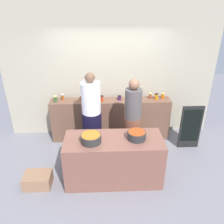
{
  "coord_description": "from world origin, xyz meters",
  "views": [
    {
      "loc": [
        -0.17,
        -3.54,
        3.0
      ],
      "look_at": [
        0.0,
        0.35,
        1.05
      ],
      "focal_mm": 36.37,
      "sensor_mm": 36.0,
      "label": 1
    }
  ],
  "objects_px": {
    "cooking_pot_left": "(91,138)",
    "bread_crate": "(38,180)",
    "preserve_jar_1": "(63,97)",
    "cook_in_cap": "(132,124)",
    "preserve_jar_6": "(119,98)",
    "preserve_jar_8": "(150,96)",
    "preserve_jar_4": "(97,97)",
    "preserve_jar_10": "(163,96)",
    "preserve_jar_2": "(82,97)",
    "chalkboard_sign": "(191,127)",
    "preserve_jar_9": "(156,97)",
    "preserve_jar_7": "(137,98)",
    "preserve_jar_0": "(55,99)",
    "cooking_pot_center": "(137,135)",
    "preserve_jar_5": "(101,98)",
    "cook_with_tongs": "(92,121)",
    "preserve_jar_3": "(88,99)"
  },
  "relations": [
    {
      "from": "cooking_pot_center",
      "to": "preserve_jar_5",
      "type": "bearing_deg",
      "value": 113.44
    },
    {
      "from": "preserve_jar_2",
      "to": "cook_in_cap",
      "type": "height_order",
      "value": "cook_in_cap"
    },
    {
      "from": "cooking_pot_center",
      "to": "bread_crate",
      "type": "bearing_deg",
      "value": -175.85
    },
    {
      "from": "preserve_jar_3",
      "to": "preserve_jar_10",
      "type": "bearing_deg",
      "value": 2.42
    },
    {
      "from": "preserve_jar_0",
      "to": "bread_crate",
      "type": "xyz_separation_m",
      "value": [
        -0.15,
        -1.49,
        -0.92
      ]
    },
    {
      "from": "preserve_jar_1",
      "to": "cook_in_cap",
      "type": "relative_size",
      "value": 0.08
    },
    {
      "from": "preserve_jar_8",
      "to": "cooking_pot_center",
      "type": "bearing_deg",
      "value": -109.36
    },
    {
      "from": "preserve_jar_10",
      "to": "cook_in_cap",
      "type": "height_order",
      "value": "cook_in_cap"
    },
    {
      "from": "preserve_jar_6",
      "to": "cooking_pot_left",
      "type": "xyz_separation_m",
      "value": [
        -0.58,
        -1.47,
        -0.1
      ]
    },
    {
      "from": "cooking_pot_left",
      "to": "preserve_jar_4",
      "type": "bearing_deg",
      "value": 86.9
    },
    {
      "from": "preserve_jar_4",
      "to": "preserve_jar_5",
      "type": "distance_m",
      "value": 0.11
    },
    {
      "from": "preserve_jar_6",
      "to": "cook_with_tongs",
      "type": "relative_size",
      "value": 0.06
    },
    {
      "from": "preserve_jar_10",
      "to": "cook_with_tongs",
      "type": "bearing_deg",
      "value": -156.18
    },
    {
      "from": "cooking_pot_left",
      "to": "bread_crate",
      "type": "relative_size",
      "value": 0.72
    },
    {
      "from": "cook_with_tongs",
      "to": "preserve_jar_3",
      "type": "bearing_deg",
      "value": 98.02
    },
    {
      "from": "preserve_jar_0",
      "to": "cooking_pot_center",
      "type": "relative_size",
      "value": 0.43
    },
    {
      "from": "cook_with_tongs",
      "to": "preserve_jar_8",
      "type": "bearing_deg",
      "value": 28.57
    },
    {
      "from": "preserve_jar_5",
      "to": "chalkboard_sign",
      "type": "xyz_separation_m",
      "value": [
        1.92,
        -0.45,
        -0.52
      ]
    },
    {
      "from": "preserve_jar_4",
      "to": "preserve_jar_10",
      "type": "bearing_deg",
      "value": 1.3
    },
    {
      "from": "cook_in_cap",
      "to": "bread_crate",
      "type": "xyz_separation_m",
      "value": [
        -1.75,
        -0.75,
        -0.67
      ]
    },
    {
      "from": "preserve_jar_3",
      "to": "cooking_pot_left",
      "type": "distance_m",
      "value": 1.45
    },
    {
      "from": "preserve_jar_5",
      "to": "preserve_jar_10",
      "type": "distance_m",
      "value": 1.39
    },
    {
      "from": "preserve_jar_3",
      "to": "preserve_jar_5",
      "type": "xyz_separation_m",
      "value": [
        0.29,
        -0.01,
        0.01
      ]
    },
    {
      "from": "preserve_jar_4",
      "to": "cook_in_cap",
      "type": "relative_size",
      "value": 0.08
    },
    {
      "from": "preserve_jar_1",
      "to": "chalkboard_sign",
      "type": "height_order",
      "value": "preserve_jar_1"
    },
    {
      "from": "preserve_jar_7",
      "to": "chalkboard_sign",
      "type": "distance_m",
      "value": 1.32
    },
    {
      "from": "preserve_jar_6",
      "to": "bread_crate",
      "type": "bearing_deg",
      "value": -135.36
    },
    {
      "from": "preserve_jar_6",
      "to": "preserve_jar_7",
      "type": "height_order",
      "value": "preserve_jar_7"
    },
    {
      "from": "preserve_jar_6",
      "to": "preserve_jar_8",
      "type": "xyz_separation_m",
      "value": [
        0.7,
        0.05,
        0.01
      ]
    },
    {
      "from": "preserve_jar_0",
      "to": "preserve_jar_4",
      "type": "bearing_deg",
      "value": 3.17
    },
    {
      "from": "preserve_jar_2",
      "to": "preserve_jar_4",
      "type": "bearing_deg",
      "value": -5.05
    },
    {
      "from": "preserve_jar_4",
      "to": "preserve_jar_3",
      "type": "bearing_deg",
      "value": -168.75
    },
    {
      "from": "preserve_jar_6",
      "to": "cook_with_tongs",
      "type": "xyz_separation_m",
      "value": [
        -0.6,
        -0.66,
        -0.2
      ]
    },
    {
      "from": "preserve_jar_1",
      "to": "preserve_jar_10",
      "type": "bearing_deg",
      "value": -0.6
    },
    {
      "from": "preserve_jar_8",
      "to": "cooking_pot_center",
      "type": "height_order",
      "value": "preserve_jar_8"
    },
    {
      "from": "preserve_jar_4",
      "to": "preserve_jar_10",
      "type": "relative_size",
      "value": 1.14
    },
    {
      "from": "preserve_jar_4",
      "to": "bread_crate",
      "type": "bearing_deg",
      "value": -124.36
    },
    {
      "from": "preserve_jar_10",
      "to": "preserve_jar_3",
      "type": "bearing_deg",
      "value": -177.58
    },
    {
      "from": "preserve_jar_7",
      "to": "bread_crate",
      "type": "distance_m",
      "value": 2.61
    },
    {
      "from": "preserve_jar_3",
      "to": "preserve_jar_9",
      "type": "xyz_separation_m",
      "value": [
        1.51,
        0.02,
        0.02
      ]
    },
    {
      "from": "cooking_pot_left",
      "to": "chalkboard_sign",
      "type": "distance_m",
      "value": 2.35
    },
    {
      "from": "cooking_pot_left",
      "to": "bread_crate",
      "type": "height_order",
      "value": "cooking_pot_left"
    },
    {
      "from": "preserve_jar_5",
      "to": "cook_with_tongs",
      "type": "relative_size",
      "value": 0.07
    },
    {
      "from": "preserve_jar_2",
      "to": "chalkboard_sign",
      "type": "relative_size",
      "value": 0.13
    },
    {
      "from": "preserve_jar_10",
      "to": "cook_with_tongs",
      "type": "relative_size",
      "value": 0.07
    },
    {
      "from": "preserve_jar_9",
      "to": "preserve_jar_7",
      "type": "bearing_deg",
      "value": -175.02
    },
    {
      "from": "cooking_pot_left",
      "to": "preserve_jar_6",
      "type": "bearing_deg",
      "value": 68.48
    },
    {
      "from": "preserve_jar_2",
      "to": "chalkboard_sign",
      "type": "height_order",
      "value": "preserve_jar_2"
    },
    {
      "from": "preserve_jar_0",
      "to": "bread_crate",
      "type": "height_order",
      "value": "preserve_jar_0"
    },
    {
      "from": "preserve_jar_2",
      "to": "preserve_jar_5",
      "type": "xyz_separation_m",
      "value": [
        0.43,
        -0.08,
        -0.0
      ]
    }
  ]
}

